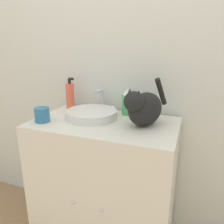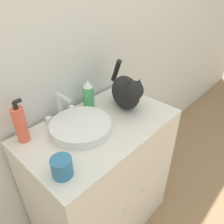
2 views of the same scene
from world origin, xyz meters
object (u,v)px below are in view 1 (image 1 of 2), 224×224
object	(u,v)px
cat	(144,107)
spray_bottle	(127,102)
cup	(42,115)
soap_bottle	(70,95)

from	to	relation	value
cat	spray_bottle	distance (m)	0.21
spray_bottle	cup	distance (m)	0.50
soap_bottle	cup	world-z (taller)	soap_bottle
spray_bottle	cup	bearing A→B (deg)	-143.83
cat	spray_bottle	size ratio (longest dim) A/B	2.06
cup	cat	bearing A→B (deg)	13.89
cat	spray_bottle	bearing A→B (deg)	-113.97
cat	spray_bottle	world-z (taller)	cat
cat	cup	bearing A→B (deg)	-50.81
cat	cup	size ratio (longest dim) A/B	4.05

